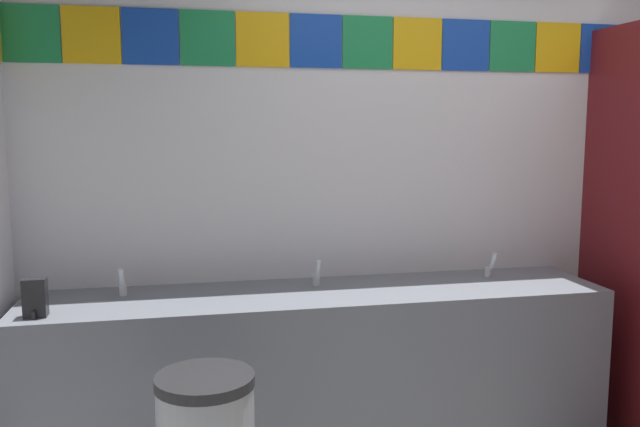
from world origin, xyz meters
The scene contains 6 objects.
wall_back centered at (0.00, 1.51, 1.37)m, with size 4.46×0.09×2.73m.
vanity_counter centered at (-0.82, 1.18, 0.44)m, with size 2.72×0.57×0.85m.
faucet_left centered at (-1.73, 1.27, 0.90)m, with size 0.04×0.10×0.14m.
faucet_center centered at (-0.82, 1.27, 0.90)m, with size 0.04×0.10×0.14m.
faucet_right centered at (0.08, 1.27, 0.90)m, with size 0.04×0.10×0.14m.
soap_dispenser centered at (-2.05, 1.02, 0.93)m, with size 0.09×0.09×0.16m.
Camera 1 is at (-1.45, -1.76, 1.62)m, focal length 36.73 mm.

